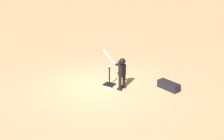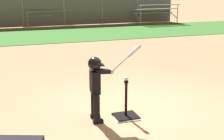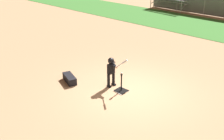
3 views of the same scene
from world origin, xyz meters
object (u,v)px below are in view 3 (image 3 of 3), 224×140
object	(u,v)px
batter_child	(112,68)
bleachers_right_center	(172,2)
baseball	(122,73)
equipment_bag	(70,79)
batting_tee	(121,89)

from	to	relation	value
batter_child	bleachers_right_center	size ratio (longest dim) A/B	0.37
batter_child	baseball	size ratio (longest dim) A/B	18.41
baseball	equipment_bag	distance (m)	2.27
baseball	equipment_bag	size ratio (longest dim) A/B	0.09
batting_tee	baseball	distance (m)	0.65
equipment_bag	baseball	bearing A→B (deg)	42.17
batter_child	bleachers_right_center	bearing A→B (deg)	112.38
batting_tee	equipment_bag	size ratio (longest dim) A/B	0.85
bleachers_right_center	equipment_bag	world-z (taller)	bleachers_right_center
baseball	bleachers_right_center	bearing A→B (deg)	114.11
batting_tee	bleachers_right_center	xyz separation A→B (m)	(-6.45, 14.41, 0.54)
baseball	bleachers_right_center	world-z (taller)	bleachers_right_center
bleachers_right_center	baseball	bearing A→B (deg)	-65.89
batter_child	equipment_bag	bearing A→B (deg)	-149.99
batter_child	baseball	world-z (taller)	batter_child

